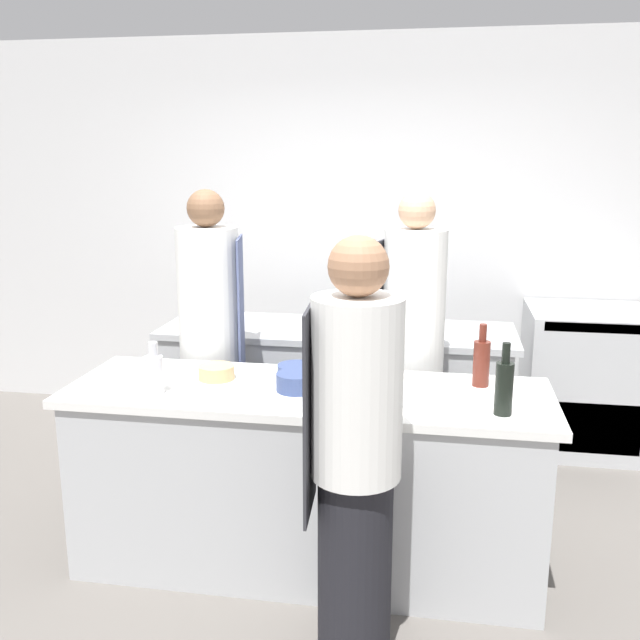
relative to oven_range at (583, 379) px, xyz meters
The scene contains 17 objects.
ground_plane 2.38m from the oven_range, 132.36° to the right, with size 16.00×16.00×0.00m, color #605B56.
wall_back 1.87m from the oven_range, 165.54° to the left, with size 8.00×0.06×2.80m.
prep_counter 2.33m from the oven_range, 132.36° to the right, with size 2.26×0.73×0.90m.
pass_counter 1.69m from the oven_range, 162.00° to the right, with size 2.21×0.70×0.90m.
oven_range is the anchor object (origin of this frame).
chef_at_prep_near 2.69m from the oven_range, 118.47° to the right, with size 0.36×0.35×1.69m.
chef_at_stove 2.54m from the oven_range, 153.15° to the right, with size 0.38×0.37×1.79m.
chef_at_pass_far 1.60m from the oven_range, 136.12° to the right, with size 0.37×0.36×1.78m.
bottle_olive_oil 1.80m from the oven_range, 116.70° to the right, with size 0.08×0.08×0.30m.
bottle_vinegar 2.11m from the oven_range, 110.08° to the right, with size 0.08×0.08×0.31m.
bottle_wine 2.99m from the oven_range, 139.78° to the right, with size 0.09×0.09×0.24m.
bowl_mixing_large 2.30m from the oven_range, 137.68° to the right, with size 0.19×0.19×0.05m.
bowl_prep_small 2.32m from the oven_range, 126.80° to the right, with size 0.16×0.16×0.09m.
bowl_ceramic_blue 2.43m from the oven_range, 132.65° to the right, with size 0.19×0.19×0.08m.
bowl_wooden_salad 2.66m from the oven_range, 140.98° to the right, with size 0.18×0.18×0.07m.
cup 2.17m from the oven_range, 132.87° to the right, with size 0.08×0.08×0.10m.
cutting_board 2.09m from the oven_range, 119.99° to the right, with size 0.44×0.26×0.01m.
Camera 1 is at (0.60, -3.11, 1.97)m, focal length 40.00 mm.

